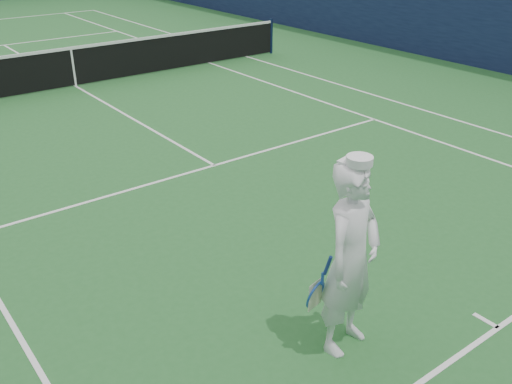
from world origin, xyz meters
The scene contains 5 objects.
ground centered at (0.00, 0.00, 0.00)m, with size 80.00×80.00×0.00m, color #246029.
court_markings centered at (0.00, 0.00, 0.00)m, with size 11.03×23.83×0.01m.
windscreen_fence centered at (0.00, 0.00, 2.00)m, with size 20.12×36.12×4.00m.
tennis_net centered at (0.00, 0.00, 0.55)m, with size 12.88×0.09×1.07m.
tennis_player centered at (-1.47, -11.04, 1.01)m, with size 0.88×0.63×2.07m.
Camera 1 is at (-4.98, -14.15, 3.98)m, focal length 40.00 mm.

